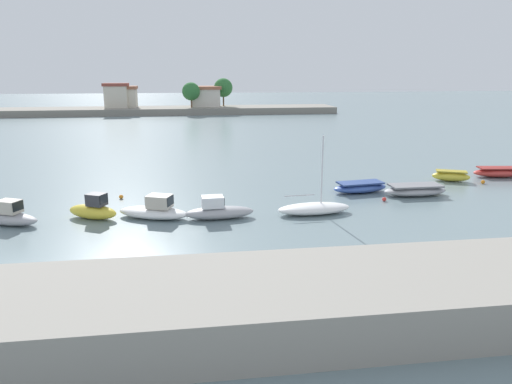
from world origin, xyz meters
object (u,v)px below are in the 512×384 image
at_px(mooring_buoy_3, 384,199).
at_px(mooring_buoy_4, 483,182).
at_px(moored_boat_4, 218,211).
at_px(moored_boat_9, 500,172).
at_px(moored_boat_8, 451,176).
at_px(moored_boat_7, 415,190).
at_px(moored_boat_1, 8,216).
at_px(moored_boat_3, 155,211).
at_px(moored_boat_5, 314,208).
at_px(moored_boat_6, 360,187).
at_px(mooring_buoy_2, 121,197).
at_px(moored_boat_2, 93,210).

relative_size(mooring_buoy_3, mooring_buoy_4, 0.98).
relative_size(moored_boat_4, mooring_buoy_3, 14.69).
bearing_deg(moored_boat_9, moored_boat_8, -161.38).
bearing_deg(moored_boat_4, moored_boat_7, 11.19).
distance_m(moored_boat_1, mooring_buoy_3, 27.90).
xyz_separation_m(moored_boat_3, moored_boat_5, (11.51, -0.59, -0.15)).
height_order(moored_boat_6, moored_boat_7, moored_boat_7).
bearing_deg(moored_boat_6, moored_boat_1, -176.74).
xyz_separation_m(moored_boat_3, mooring_buoy_4, (29.52, 6.50, -0.39)).
bearing_deg(mooring_buoy_3, moored_boat_9, 25.37).
distance_m(moored_boat_4, moored_boat_6, 13.90).
height_order(moored_boat_3, mooring_buoy_3, moored_boat_3).
xyz_separation_m(mooring_buoy_2, mooring_buoy_3, (21.05, -3.83, -0.00)).
xyz_separation_m(moored_boat_3, moored_boat_4, (4.48, -0.75, 0.01)).
height_order(moored_boat_3, mooring_buoy_2, moored_boat_3).
xyz_separation_m(moored_boat_8, mooring_buoy_2, (-30.19, -2.17, -0.31)).
relative_size(moored_boat_2, moored_boat_8, 1.10).
bearing_deg(moored_boat_9, moored_boat_5, -147.52).
height_order(mooring_buoy_2, mooring_buoy_4, mooring_buoy_4).
height_order(moored_boat_5, mooring_buoy_3, moored_boat_5).
height_order(moored_boat_1, moored_boat_5, moored_boat_5).
height_order(mooring_buoy_3, mooring_buoy_4, mooring_buoy_4).
height_order(moored_boat_2, mooring_buoy_3, moored_boat_2).
distance_m(moored_boat_6, moored_boat_7, 4.53).
height_order(moored_boat_5, moored_boat_7, moored_boat_5).
height_order(moored_boat_9, mooring_buoy_2, moored_boat_9).
distance_m(moored_boat_6, mooring_buoy_2, 20.16).
bearing_deg(moored_boat_3, moored_boat_2, -164.55).
height_order(moored_boat_4, moored_boat_8, moored_boat_4).
bearing_deg(moored_boat_6, moored_boat_7, -29.16).
bearing_deg(moored_boat_8, moored_boat_4, -134.88).
bearing_deg(moored_boat_9, moored_boat_6, -157.72).
distance_m(moored_boat_1, moored_boat_3, 9.82).
height_order(moored_boat_6, mooring_buoy_4, moored_boat_6).
relative_size(moored_boat_7, mooring_buoy_2, 15.59).
distance_m(moored_boat_9, mooring_buoy_2, 36.06).
bearing_deg(moored_boat_6, moored_boat_3, -170.93).
xyz_separation_m(moored_boat_7, mooring_buoy_4, (8.21, 3.10, -0.27)).
distance_m(moored_boat_4, moored_boat_5, 7.04).
bearing_deg(mooring_buoy_4, moored_boat_6, -173.44).
bearing_deg(moored_boat_9, moored_boat_7, -145.85).
distance_m(moored_boat_3, moored_boat_5, 11.53).
distance_m(moored_boat_7, moored_boat_8, 7.41).
bearing_deg(mooring_buoy_2, moored_boat_6, -2.04).
bearing_deg(mooring_buoy_4, moored_boat_4, -163.85).
xyz_separation_m(moored_boat_5, moored_boat_9, (21.36, 9.60, 0.05)).
height_order(moored_boat_5, moored_boat_8, moored_boat_5).
xyz_separation_m(moored_boat_1, moored_boat_7, (31.13, 3.42, -0.14)).
distance_m(moored_boat_8, moored_boat_9, 5.82).
bearing_deg(moored_boat_5, mooring_buoy_3, 17.81).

